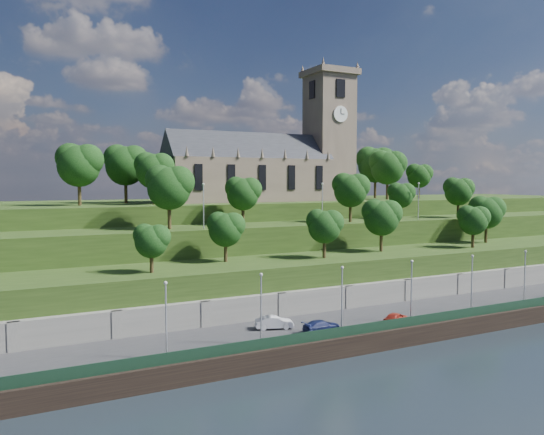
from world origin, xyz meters
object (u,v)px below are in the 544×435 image
car_middle (274,322)px  car_right (322,326)px  church (271,162)px  car_left (396,318)px

car_middle → car_right: bearing=-112.6°
church → car_right: (-14.80, -42.50, -19.87)m
car_middle → car_left: bearing=-90.9°
church → car_left: (-5.10, -43.47, -19.85)m
church → car_right: church is taller
church → car_right: bearing=-109.2°
car_middle → church: bearing=-9.1°
car_middle → car_right: car_middle is taller
church → car_right: size_ratio=8.56×
church → car_middle: (-19.03, -39.02, -19.80)m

